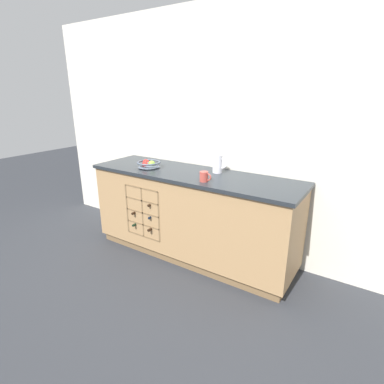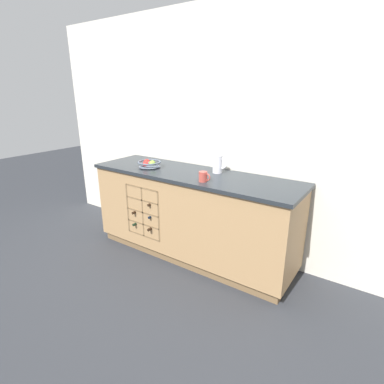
{
  "view_description": "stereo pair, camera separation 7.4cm",
  "coord_description": "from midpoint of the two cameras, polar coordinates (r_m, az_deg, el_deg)",
  "views": [
    {
      "loc": [
        1.61,
        -2.45,
        1.72
      ],
      "look_at": [
        0.0,
        0.0,
        0.73
      ],
      "focal_mm": 28.0,
      "sensor_mm": 36.0,
      "label": 1
    },
    {
      "loc": [
        1.67,
        -2.41,
        1.72
      ],
      "look_at": [
        0.0,
        0.0,
        0.73
      ],
      "focal_mm": 28.0,
      "sensor_mm": 36.0,
      "label": 2
    }
  ],
  "objects": [
    {
      "name": "ceramic_mug",
      "position": [
        2.73,
        2.96,
        2.93
      ],
      "size": [
        0.12,
        0.08,
        0.09
      ],
      "color": "#B7473D",
      "rests_on": "kitchen_island"
    },
    {
      "name": "fruit_bowl",
      "position": [
        3.27,
        -7.51,
        5.38
      ],
      "size": [
        0.25,
        0.25,
        0.08
      ],
      "color": "#4C5666",
      "rests_on": "kitchen_island"
    },
    {
      "name": "ground_plane",
      "position": [
        3.4,
        0.64,
        -11.71
      ],
      "size": [
        14.0,
        14.0,
        0.0
      ],
      "primitive_type": "plane",
      "color": "#2D3035"
    },
    {
      "name": "kitchen_island",
      "position": [
        3.18,
        0.57,
        -4.34
      ],
      "size": [
        2.24,
        0.68,
        0.93
      ],
      "color": "brown",
      "rests_on": "ground_plane"
    },
    {
      "name": "back_wall",
      "position": [
        3.28,
        4.47,
        10.85
      ],
      "size": [
        4.6,
        0.06,
        2.55
      ],
      "primitive_type": "cube",
      "color": "silver",
      "rests_on": "ground_plane"
    },
    {
      "name": "white_pitcher",
      "position": [
        3.03,
        5.65,
        5.41
      ],
      "size": [
        0.15,
        0.1,
        0.18
      ],
      "color": "white",
      "rests_on": "kitchen_island"
    }
  ]
}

